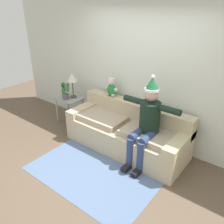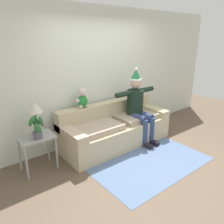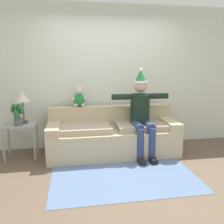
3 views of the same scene
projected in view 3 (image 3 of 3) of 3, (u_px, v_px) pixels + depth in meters
name	position (u px, v px, depth m)	size (l,w,h in m)	color
ground_plane	(125.00, 179.00, 3.38)	(10.00, 10.00, 0.00)	brown
back_wall	(108.00, 77.00, 4.61)	(7.00, 0.10, 2.70)	silver
couch	(113.00, 135.00, 4.31)	(2.29, 0.87, 0.83)	#C6B48C
person_seated	(141.00, 112.00, 4.14)	(1.02, 0.77, 1.54)	black
teddy_bear	(79.00, 98.00, 4.34)	(0.29, 0.17, 0.38)	#237D36
side_table	(20.00, 130.00, 4.06)	(0.55, 0.41, 0.60)	#989C99
table_lamp	(22.00, 98.00, 4.04)	(0.24, 0.24, 0.55)	#4A3E3A
potted_plant	(18.00, 114.00, 3.91)	(0.27, 0.21, 0.40)	#574F5E
area_rug	(125.00, 178.00, 3.38)	(2.08, 1.19, 0.01)	slate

